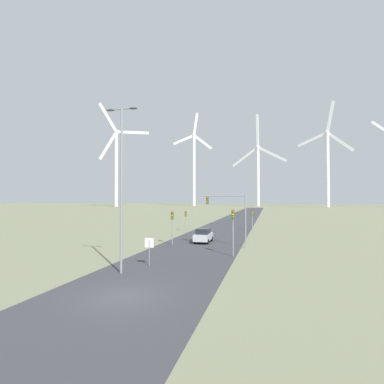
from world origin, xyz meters
TOP-DOWN VIEW (x-y plane):
  - ground_plane at (0.00, 0.00)m, footprint 600.00×600.00m
  - road_surface at (0.00, 48.00)m, footprint 10.00×240.00m
  - streetlamp at (-2.76, 4.87)m, footprint 2.62×0.32m
  - stop_sign_near at (-1.62, 7.64)m, footprint 0.81×0.07m
  - traffic_light_post_near_left at (-3.33, 18.95)m, footprint 0.28×0.34m
  - traffic_light_post_near_right at (4.71, 13.47)m, footprint 0.28×0.33m
  - traffic_light_post_mid_left at (-5.86, 34.02)m, footprint 0.28×0.33m
  - traffic_light_post_mid_right at (5.31, 36.87)m, footprint 0.28×0.33m
  - traffic_light_mast_overhead at (3.66, 19.01)m, footprint 5.32×0.35m
  - car_approaching at (-0.07, 21.82)m, footprint 1.88×4.10m
  - wind_turbine_far_left at (-93.83, 170.44)m, footprint 30.52×16.44m
  - wind_turbine_left at (-46.77, 203.46)m, footprint 30.06×2.75m
  - wind_turbine_center at (0.54, 204.84)m, footprint 39.21×17.57m
  - wind_turbine_right at (44.30, 188.99)m, footprint 31.56×15.77m

SIDE VIEW (x-z plane):
  - ground_plane at x=0.00m, z-range 0.00..0.00m
  - road_surface at x=0.00m, z-range 0.00..0.01m
  - car_approaching at x=-0.07m, z-range 0.00..1.83m
  - stop_sign_near at x=-1.62m, z-range 0.46..2.81m
  - traffic_light_post_mid_left at x=-5.86m, z-range 0.81..4.27m
  - traffic_light_post_mid_right at x=5.31m, z-range 0.84..4.42m
  - traffic_light_post_near_left at x=-3.33m, z-range 0.94..4.97m
  - traffic_light_post_near_right at x=4.71m, z-range 1.04..5.60m
  - traffic_light_mast_overhead at x=3.66m, z-range 1.38..7.60m
  - streetlamp at x=-2.76m, z-range 1.29..13.90m
  - wind_turbine_center at x=0.54m, z-range -6.04..60.73m
  - wind_turbine_right at x=44.30m, z-range -4.37..62.93m
  - wind_turbine_far_left at x=-93.83m, z-range -3.76..67.42m
  - wind_turbine_left at x=-46.77m, z-range -3.34..67.25m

